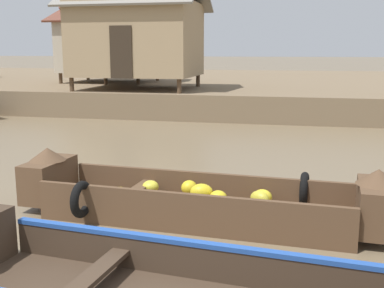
# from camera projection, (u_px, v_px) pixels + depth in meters

# --- Properties ---
(ground_plane) EXTENTS (300.00, 300.00, 0.00)m
(ground_plane) POSITION_uv_depth(u_px,v_px,m) (237.00, 139.00, 13.19)
(ground_plane) COLOR #726047
(riverbank_strip) EXTENTS (160.00, 20.00, 0.91)m
(riverbank_strip) POSITION_uv_depth(u_px,v_px,m) (268.00, 87.00, 25.34)
(riverbank_strip) COLOR #756047
(riverbank_strip) RESTS_ON ground
(banana_boat) EXTENTS (5.41, 1.69, 0.93)m
(banana_boat) POSITION_uv_depth(u_px,v_px,m) (196.00, 199.00, 6.90)
(banana_boat) COLOR brown
(banana_boat) RESTS_ON ground
(stilt_house_mid_left) EXTENTS (4.74, 3.78, 3.44)m
(stilt_house_mid_left) POSITION_uv_depth(u_px,v_px,m) (110.00, 45.00, 22.19)
(stilt_house_mid_left) COLOR #4C3826
(stilt_house_mid_left) RESTS_ON riverbank_strip
(stilt_house_mid_right) EXTENTS (5.13, 4.05, 4.20)m
(stilt_house_mid_right) POSITION_uv_depth(u_px,v_px,m) (138.00, 37.00, 18.24)
(stilt_house_mid_right) COLOR #4C3826
(stilt_house_mid_right) RESTS_ON riverbank_strip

